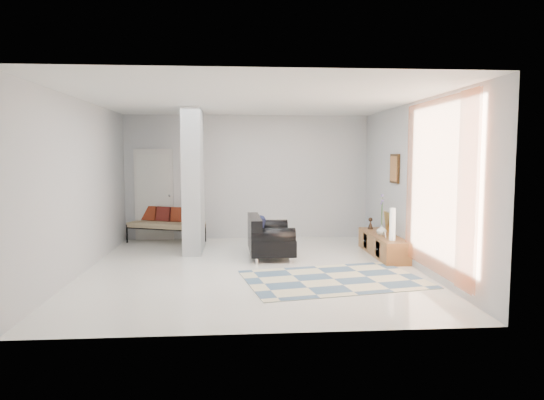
{
  "coord_description": "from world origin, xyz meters",
  "views": [
    {
      "loc": [
        -0.26,
        -8.03,
        1.91
      ],
      "look_at": [
        0.38,
        0.6,
        1.1
      ],
      "focal_mm": 32.0,
      "sensor_mm": 36.0,
      "label": 1
    }
  ],
  "objects": [
    {
      "name": "partition_column",
      "position": [
        -1.1,
        1.6,
        1.4
      ],
      "size": [
        0.35,
        1.2,
        2.8
      ],
      "primitive_type": "cube",
      "color": "#A2A6A9",
      "rests_on": "floor"
    },
    {
      "name": "area_rug",
      "position": [
        1.23,
        -0.83,
        0.01
      ],
      "size": [
        2.94,
        2.23,
        0.01
      ],
      "primitive_type": "cube",
      "rotation": [
        0.0,
        0.0,
        0.18
      ],
      "color": "beige",
      "rests_on": "floor"
    },
    {
      "name": "daybed",
      "position": [
        -1.81,
        2.64,
        0.42
      ],
      "size": [
        1.73,
        1.22,
        0.77
      ],
      "rotation": [
        0.0,
        0.0,
        -0.38
      ],
      "color": "black",
      "rests_on": "floor"
    },
    {
      "name": "floor",
      "position": [
        0.0,
        0.0,
        0.0
      ],
      "size": [
        6.0,
        6.0,
        0.0
      ],
      "primitive_type": "plane",
      "color": "white",
      "rests_on": "ground"
    },
    {
      "name": "cylinder_lamp",
      "position": [
        2.5,
        0.29,
        0.68
      ],
      "size": [
        0.1,
        0.1,
        0.57
      ],
      "primitive_type": "cylinder",
      "color": "white",
      "rests_on": "media_console"
    },
    {
      "name": "bronze_figurine",
      "position": [
        2.47,
        1.58,
        0.52
      ],
      "size": [
        0.13,
        0.13,
        0.23
      ],
      "primitive_type": null,
      "rotation": [
        0.0,
        0.0,
        -0.1
      ],
      "color": "#332216",
      "rests_on": "media_console"
    },
    {
      "name": "wall_front",
      "position": [
        0.0,
        -3.0,
        1.4
      ],
      "size": [
        6.0,
        0.0,
        6.0
      ],
      "primitive_type": "plane",
      "rotation": [
        -1.57,
        0.0,
        0.0
      ],
      "color": "#BABCBF",
      "rests_on": "ground"
    },
    {
      "name": "media_console",
      "position": [
        2.52,
        0.9,
        0.2
      ],
      "size": [
        0.45,
        1.91,
        0.8
      ],
      "color": "brown",
      "rests_on": "floor"
    },
    {
      "name": "wall_back",
      "position": [
        0.0,
        3.0,
        1.4
      ],
      "size": [
        6.0,
        0.0,
        6.0
      ],
      "primitive_type": "plane",
      "rotation": [
        1.57,
        0.0,
        0.0
      ],
      "color": "#BABCBF",
      "rests_on": "ground"
    },
    {
      "name": "vase",
      "position": [
        2.47,
        0.83,
        0.5
      ],
      "size": [
        0.21,
        0.21,
        0.2
      ],
      "primitive_type": "imported",
      "rotation": [
        0.0,
        0.0,
        -0.1
      ],
      "color": "white",
      "rests_on": "media_console"
    },
    {
      "name": "curtain",
      "position": [
        2.67,
        -1.15,
        1.45
      ],
      "size": [
        0.0,
        2.55,
        2.55
      ],
      "primitive_type": "plane",
      "rotation": [
        1.57,
        0.0,
        1.57
      ],
      "color": "#F67940",
      "rests_on": "wall_right"
    },
    {
      "name": "hallway_door",
      "position": [
        -2.1,
        2.96,
        1.02
      ],
      "size": [
        0.85,
        0.06,
        2.04
      ],
      "primitive_type": "cube",
      "color": "silver",
      "rests_on": "floor"
    },
    {
      "name": "wall_art",
      "position": [
        2.72,
        0.9,
        1.65
      ],
      "size": [
        0.04,
        0.45,
        0.55
      ],
      "primitive_type": "cube",
      "color": "#38230F",
      "rests_on": "wall_right"
    },
    {
      "name": "ceiling",
      "position": [
        0.0,
        0.0,
        2.8
      ],
      "size": [
        6.0,
        6.0,
        0.0
      ],
      "primitive_type": "plane",
      "rotation": [
        3.14,
        0.0,
        0.0
      ],
      "color": "white",
      "rests_on": "wall_back"
    },
    {
      "name": "wall_left",
      "position": [
        -2.75,
        0.0,
        1.4
      ],
      "size": [
        0.0,
        6.0,
        6.0
      ],
      "primitive_type": "plane",
      "rotation": [
        1.57,
        0.0,
        1.57
      ],
      "color": "#BABCBF",
      "rests_on": "ground"
    },
    {
      "name": "wall_right",
      "position": [
        2.75,
        0.0,
        1.4
      ],
      "size": [
        0.0,
        6.0,
        6.0
      ],
      "primitive_type": "plane",
      "rotation": [
        1.57,
        0.0,
        -1.57
      ],
      "color": "#BABCBF",
      "rests_on": "ground"
    },
    {
      "name": "loveseat",
      "position": [
        0.33,
        0.97,
        0.36
      ],
      "size": [
        0.83,
        1.4,
        0.76
      ],
      "rotation": [
        0.0,
        0.0,
        0.02
      ],
      "color": "silver",
      "rests_on": "floor"
    }
  ]
}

